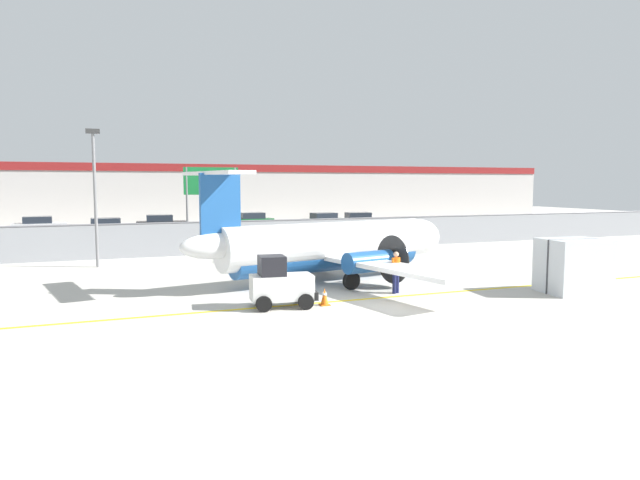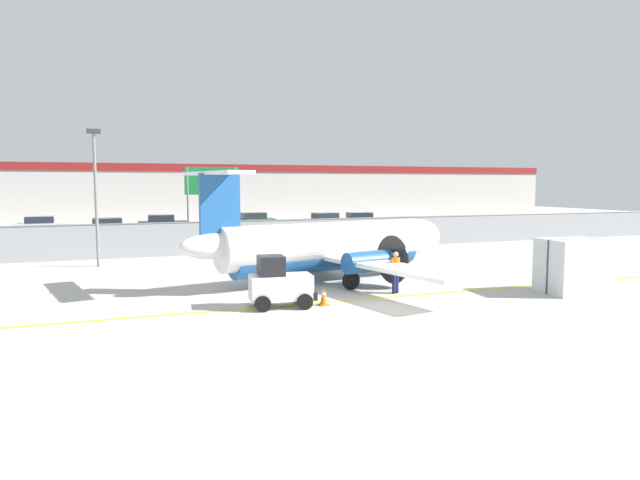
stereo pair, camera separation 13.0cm
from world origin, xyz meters
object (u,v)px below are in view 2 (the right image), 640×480
object	(u,v)px
parked_car_1	(106,228)
parked_car_3	(220,226)
apron_light_pole	(96,186)
parked_car_4	(252,221)
parked_car_0	(41,226)
cargo_container	(573,266)
parked_car_6	(358,221)
traffic_cone_near_right	(324,297)
parked_car_5	(326,221)
traffic_cone_near_left	(353,275)
baggage_tug	(279,284)
parked_car_2	(163,224)
ground_crew_worker	(396,270)
highway_sign	(212,188)
commuter_airplane	(332,246)

from	to	relation	value
parked_car_1	parked_car_3	bearing A→B (deg)	174.98
apron_light_pole	parked_car_4	bearing A→B (deg)	56.05
parked_car_3	apron_light_pole	distance (m)	18.41
parked_car_0	parked_car_3	world-z (taller)	same
cargo_container	parked_car_0	distance (m)	41.72
parked_car_1	parked_car_6	world-z (taller)	same
apron_light_pole	parked_car_6	bearing A→B (deg)	36.05
traffic_cone_near_right	apron_light_pole	size ratio (longest dim) A/B	0.09
cargo_container	parked_car_6	distance (m)	31.82
parked_car_1	parked_car_5	distance (m)	19.45
traffic_cone_near_left	parked_car_1	distance (m)	27.08
parked_car_4	apron_light_pole	distance (m)	24.45
baggage_tug	parked_car_3	size ratio (longest dim) A/B	0.57
parked_car_2	parked_car_5	size ratio (longest dim) A/B	0.99
parked_car_4	parked_car_2	bearing A→B (deg)	2.99
ground_crew_worker	cargo_container	bearing A→B (deg)	42.47
cargo_container	parked_car_0	size ratio (longest dim) A/B	0.61
cargo_container	traffic_cone_near_left	distance (m)	9.21
ground_crew_worker	parked_car_3	xyz separation A→B (m)	(-1.76, 27.57, -0.06)
parked_car_2	cargo_container	bearing A→B (deg)	-65.56
apron_light_pole	parked_car_0	bearing A→B (deg)	102.46
highway_sign	traffic_cone_near_right	bearing A→B (deg)	-88.21
parked_car_1	parked_car_5	bearing A→B (deg)	-177.49
parked_car_4	traffic_cone_near_right	bearing A→B (deg)	77.24
parked_car_0	parked_car_3	size ratio (longest dim) A/B	1.00
parked_car_2	parked_car_5	world-z (taller)	same
baggage_tug	apron_light_pole	xyz separation A→B (m)	(-6.11, 13.01, 3.45)
commuter_airplane	parked_car_5	xyz separation A→B (m)	(9.93, 25.79, -0.71)
traffic_cone_near_left	highway_sign	world-z (taller)	highway_sign
commuter_airplane	parked_car_5	size ratio (longest dim) A/B	3.69
parked_car_5	highway_sign	world-z (taller)	highway_sign
traffic_cone_near_left	parked_car_6	world-z (taller)	parked_car_6
baggage_tug	parked_car_1	world-z (taller)	baggage_tug
parked_car_3	baggage_tug	bearing A→B (deg)	-99.20
parked_car_5	parked_car_6	size ratio (longest dim) A/B	1.00
cargo_container	commuter_airplane	bearing A→B (deg)	149.19
parked_car_6	ground_crew_worker	bearing A→B (deg)	72.41
cargo_container	parked_car_1	world-z (taller)	cargo_container
parked_car_0	parked_car_1	world-z (taller)	same
parked_car_0	parked_car_5	bearing A→B (deg)	-10.30
ground_crew_worker	traffic_cone_near_right	distance (m)	3.76
highway_sign	parked_car_3	bearing A→B (deg)	76.57
parked_car_1	parked_car_3	world-z (taller)	same
commuter_airplane	parked_car_5	bearing A→B (deg)	57.18
commuter_airplane	parked_car_0	xyz separation A→B (m)	(-14.50, 28.95, -0.71)
traffic_cone_near_left	ground_crew_worker	bearing A→B (deg)	-81.33
highway_sign	parked_car_2	bearing A→B (deg)	97.93
baggage_tug	traffic_cone_near_right	xyz separation A→B (m)	(1.61, -0.26, -0.54)
baggage_tug	highway_sign	world-z (taller)	highway_sign
parked_car_3	apron_light_pole	size ratio (longest dim) A/B	0.59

